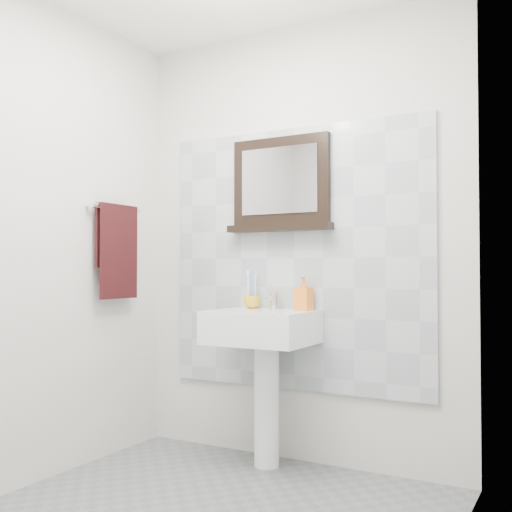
{
  "coord_description": "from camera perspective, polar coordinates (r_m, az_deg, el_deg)",
  "views": [
    {
      "loc": [
        1.47,
        -2.02,
        1.08
      ],
      "look_at": [
        0.04,
        0.55,
        1.15
      ],
      "focal_mm": 42.0,
      "sensor_mm": 36.0,
      "label": 1
    }
  ],
  "objects": [
    {
      "name": "toothbrushes",
      "position": [
        3.48,
        -0.35,
        -2.98
      ],
      "size": [
        0.05,
        0.04,
        0.21
      ],
      "color": "white",
      "rests_on": "toothbrush_cup"
    },
    {
      "name": "towel_bar",
      "position": [
        3.61,
        -13.16,
        4.46
      ],
      "size": [
        0.07,
        0.4,
        0.03
      ],
      "color": "silver",
      "rests_on": "left_wall"
    },
    {
      "name": "splashback",
      "position": [
        3.44,
        3.74,
        -0.21
      ],
      "size": [
        1.6,
        0.02,
        1.5
      ],
      "primitive_type": "cube",
      "color": "#A7B0B5",
      "rests_on": "back_wall"
    },
    {
      "name": "toothbrush_cup",
      "position": [
        3.48,
        -0.41,
        -4.39
      ],
      "size": [
        0.1,
        0.1,
        0.07
      ],
      "primitive_type": "imported",
      "rotation": [
        0.0,
        0.0,
        -0.01
      ],
      "color": "gold",
      "rests_on": "pedestal_sink"
    },
    {
      "name": "back_wall",
      "position": [
        3.45,
        3.82,
        1.45
      ],
      "size": [
        2.0,
        0.01,
        2.5
      ],
      "primitive_type": "cube",
      "color": "beige",
      "rests_on": "ground"
    },
    {
      "name": "left_wall",
      "position": [
        3.19,
        -21.67,
        1.78
      ],
      "size": [
        0.01,
        2.2,
        2.5
      ],
      "primitive_type": "cube",
      "color": "beige",
      "rests_on": "ground"
    },
    {
      "name": "pedestal_sink",
      "position": [
        3.31,
        0.63,
        -8.38
      ],
      "size": [
        0.55,
        0.44,
        0.96
      ],
      "color": "white",
      "rests_on": "ground"
    },
    {
      "name": "soap_dispenser",
      "position": [
        3.34,
        4.57,
        -3.56
      ],
      "size": [
        0.09,
        0.09,
        0.18
      ],
      "primitive_type": "imported",
      "rotation": [
        0.0,
        0.0,
        -0.09
      ],
      "color": "#F9531D",
      "rests_on": "pedestal_sink"
    },
    {
      "name": "hand_towel",
      "position": [
        3.59,
        -13.09,
        1.13
      ],
      "size": [
        0.06,
        0.3,
        0.55
      ],
      "color": "black",
      "rests_on": "towel_bar"
    },
    {
      "name": "right_wall",
      "position": [
        2.08,
        15.96,
        3.42
      ],
      "size": [
        0.01,
        2.2,
        2.5
      ],
      "primitive_type": "cube",
      "color": "beige",
      "rests_on": "ground"
    },
    {
      "name": "framed_mirror",
      "position": [
        3.48,
        2.38,
        6.6
      ],
      "size": [
        0.64,
        0.11,
        0.54
      ],
      "color": "black",
      "rests_on": "back_wall"
    }
  ]
}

